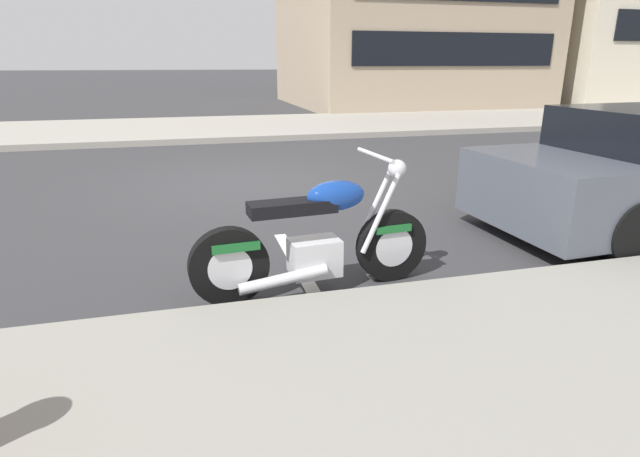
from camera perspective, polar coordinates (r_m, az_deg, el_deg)
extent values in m
plane|color=#333335|center=(7.95, -7.88, 5.02)|extent=(260.00, 260.00, 0.00)
cube|color=gray|center=(19.44, 27.45, 11.12)|extent=(120.00, 5.00, 0.14)
cube|color=silver|center=(4.53, -1.99, -5.01)|extent=(0.12, 2.20, 0.01)
cylinder|color=black|center=(4.35, 8.01, -1.90)|extent=(0.62, 0.16, 0.61)
cylinder|color=silver|center=(4.35, 8.01, -1.90)|extent=(0.35, 0.15, 0.34)
cylinder|color=black|center=(3.94, -10.18, -4.20)|extent=(0.62, 0.16, 0.61)
cylinder|color=silver|center=(3.94, -10.18, -4.20)|extent=(0.35, 0.15, 0.34)
cube|color=silver|center=(4.09, -0.62, -3.23)|extent=(0.42, 0.29, 0.30)
cube|color=black|center=(3.90, -3.14, 2.41)|extent=(0.70, 0.28, 0.10)
ellipsoid|color=navy|center=(4.00, 1.80, 3.71)|extent=(0.50, 0.28, 0.24)
cube|color=#196028|center=(3.88, -9.59, -1.80)|extent=(0.37, 0.21, 0.06)
cube|color=#196028|center=(4.28, 7.87, 0.19)|extent=(0.33, 0.19, 0.06)
cylinder|color=silver|center=(4.25, 5.99, 2.16)|extent=(0.34, 0.07, 0.65)
cylinder|color=silver|center=(4.13, 6.82, 1.66)|extent=(0.34, 0.07, 0.65)
cylinder|color=silver|center=(4.07, 6.21, 8.17)|extent=(0.09, 0.62, 0.04)
sphere|color=silver|center=(4.18, 8.65, 6.67)|extent=(0.15, 0.15, 0.15)
cylinder|color=silver|center=(3.93, -4.11, -5.71)|extent=(0.71, 0.15, 0.16)
cylinder|color=black|center=(6.53, 21.28, 3.85)|extent=(0.63, 0.25, 0.62)
cylinder|color=black|center=(5.43, 31.56, -0.36)|extent=(0.63, 0.25, 0.62)
cube|color=black|center=(19.12, 15.13, 18.86)|extent=(7.62, 0.06, 1.10)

